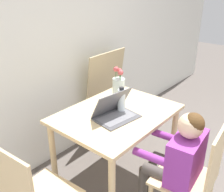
{
  "coord_description": "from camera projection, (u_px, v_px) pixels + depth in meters",
  "views": [
    {
      "loc": [
        -1.71,
        0.24,
        1.76
      ],
      "look_at": [
        -0.29,
        1.43,
        0.92
      ],
      "focal_mm": 42.0,
      "sensor_mm": 36.0,
      "label": 1
    }
  ],
  "objects": [
    {
      "name": "chair_occupied",
      "position": [
        193.0,
        179.0,
        1.85
      ],
      "size": [
        0.44,
        0.44,
        0.91
      ],
      "rotation": [
        0.0,
        0.0,
        3.25
      ],
      "color": "#D6B784",
      "rests_on": "ground_plane"
    },
    {
      "name": "cardboard_panel",
      "position": [
        104.0,
        95.0,
        3.03
      ],
      "size": [
        0.56,
        0.16,
        1.04
      ],
      "color": "tan",
      "rests_on": "ground_plane"
    },
    {
      "name": "dining_table",
      "position": [
        117.0,
        123.0,
        2.21
      ],
      "size": [
        0.99,
        0.74,
        0.74
      ],
      "color": "#D6B784",
      "rests_on": "ground_plane"
    },
    {
      "name": "laptop",
      "position": [
        115.0,
        112.0,
        2.07
      ],
      "size": [
        0.37,
        0.28,
        0.22
      ],
      "rotation": [
        0.0,
        0.0,
        -0.14
      ],
      "color": "#4C4C51",
      "rests_on": "dining_table"
    },
    {
      "name": "wall_back",
      "position": [
        69.0,
        35.0,
        2.57
      ],
      "size": [
        6.4,
        0.05,
        2.5
      ],
      "color": "silver",
      "rests_on": "ground_plane"
    },
    {
      "name": "person_seated",
      "position": [
        179.0,
        156.0,
        1.85
      ],
      "size": [
        0.4,
        0.45,
        0.97
      ],
      "rotation": [
        0.0,
        0.0,
        3.25
      ],
      "color": "purple",
      "rests_on": "ground_plane"
    },
    {
      "name": "flower_vase",
      "position": [
        119.0,
        87.0,
        2.34
      ],
      "size": [
        0.11,
        0.11,
        0.32
      ],
      "color": "silver",
      "rests_on": "dining_table"
    },
    {
      "name": "water_bottle",
      "position": [
        121.0,
        100.0,
        2.14
      ],
      "size": [
        0.06,
        0.06,
        0.22
      ],
      "color": "silver",
      "rests_on": "dining_table"
    }
  ]
}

